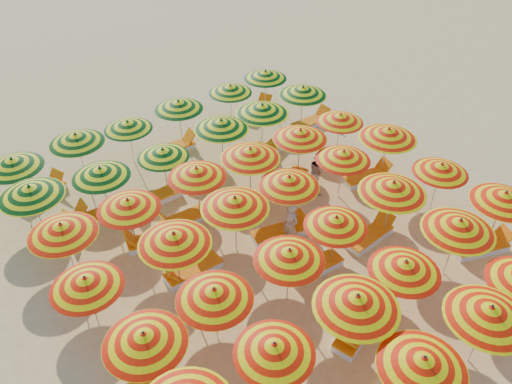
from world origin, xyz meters
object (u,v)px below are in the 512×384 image
(umbrella_3, at_px, (490,312))
(umbrella_15, at_px, (336,221))
(umbrella_25, at_px, (128,204))
(umbrella_20, at_px, (235,203))
(umbrella_12, at_px, (144,338))
(umbrella_31, at_px, (101,172))
(umbrella_30, at_px, (30,191))
(lounger_21, at_px, (175,147))
(umbrella_35, at_px, (303,91))
(lounger_20, at_px, (43,193))
(umbrella_37, at_px, (76,138))
(lounger_14, at_px, (289,181))
(umbrella_39, at_px, (179,105))
(lounger_13, at_px, (185,219))
(lounger_15, at_px, (63,224))
(umbrella_28, at_px, (300,134))
(umbrella_27, at_px, (250,153))
(umbrella_40, at_px, (230,89))
(umbrella_22, at_px, (343,155))
(umbrella_29, at_px, (340,118))
(lounger_19, at_px, (311,122))
(umbrella_17, at_px, (441,168))
(lounger_18, at_px, (275,145))
(umbrella_13, at_px, (214,294))
(umbrella_34, at_px, (262,109))
(lounger_17, at_px, (156,198))
(lounger_11, at_px, (367,177))
(umbrella_14, at_px, (289,255))
(lounger_5, at_px, (481,247))
(lounger_7, at_px, (314,267))
(umbrella_16, at_px, (393,187))
(umbrella_8, at_px, (357,301))
(umbrella_32, at_px, (163,153))
(lounger_4, at_px, (356,331))
(umbrella_10, at_px, (459,225))
(umbrella_11, at_px, (505,197))
(umbrella_26, at_px, (197,173))
(lounger_12, at_px, (153,239))
(umbrella_9, at_px, (405,266))
(umbrella_18, at_px, (86,282))
(umbrella_33, at_px, (221,124))
(lounger_10, at_px, (280,232))
(umbrella_23, at_px, (388,133))
(lounger_8, at_px, (370,236))
(beachgoer_a, at_px, (290,225))
(umbrella_38, at_px, (128,125))
(umbrella_2, at_px, (423,363))
(umbrella_24, at_px, (62,229))

(umbrella_3, relative_size, umbrella_15, 1.35)
(umbrella_3, xyz_separation_m, umbrella_25, (-4.58, 8.61, -0.13))
(umbrella_20, bearing_deg, umbrella_12, -149.88)
(umbrella_31, bearing_deg, umbrella_3, -66.84)
(umbrella_30, bearing_deg, lounger_21, 17.01)
(umbrella_35, height_order, lounger_20, umbrella_35)
(umbrella_37, height_order, lounger_14, umbrella_37)
(umbrella_39, height_order, lounger_13, umbrella_39)
(lounger_15, bearing_deg, umbrella_12, -91.83)
(umbrella_28, height_order, lounger_14, umbrella_28)
(umbrella_27, xyz_separation_m, umbrella_40, (2.41, 4.48, -0.20))
(umbrella_22, distance_m, umbrella_29, 2.62)
(lounger_19, bearing_deg, umbrella_17, -92.71)
(umbrella_3, distance_m, lounger_18, 10.70)
(umbrella_13, height_order, umbrella_20, umbrella_20)
(umbrella_31, xyz_separation_m, umbrella_34, (6.38, -0.13, 0.15))
(umbrella_20, height_order, lounger_17, umbrella_20)
(lounger_11, bearing_deg, umbrella_14, -144.40)
(umbrella_28, relative_size, lounger_5, 1.15)
(umbrella_37, xyz_separation_m, lounger_7, (3.43, -8.37, -1.62))
(umbrella_16, height_order, umbrella_22, umbrella_16)
(lounger_21, bearing_deg, umbrella_17, -51.47)
(umbrella_8, height_order, lounger_19, umbrella_8)
(umbrella_20, relative_size, lounger_7, 1.19)
(umbrella_32, height_order, lounger_4, umbrella_32)
(umbrella_10, height_order, umbrella_16, umbrella_16)
(umbrella_11, distance_m, umbrella_15, 5.10)
(umbrella_16, distance_m, umbrella_26, 5.98)
(lounger_18, bearing_deg, umbrella_29, 110.22)
(umbrella_22, distance_m, lounger_12, 6.69)
(umbrella_28, distance_m, lounger_11, 3.01)
(umbrella_9, bearing_deg, umbrella_18, 145.68)
(umbrella_13, height_order, umbrella_31, umbrella_13)
(umbrella_20, distance_m, lounger_11, 6.11)
(umbrella_26, bearing_deg, umbrella_29, -2.03)
(lounger_14, bearing_deg, lounger_11, 131.22)
(umbrella_33, bearing_deg, umbrella_3, -90.08)
(lounger_5, relative_size, lounger_18, 1.00)
(umbrella_26, distance_m, lounger_10, 3.21)
(umbrella_23, distance_m, lounger_12, 8.65)
(umbrella_22, relative_size, umbrella_34, 0.95)
(umbrella_34, xyz_separation_m, lounger_8, (-0.48, -6.05, -1.71))
(umbrella_22, height_order, umbrella_34, umbrella_34)
(umbrella_18, distance_m, lounger_13, 4.72)
(umbrella_12, bearing_deg, umbrella_9, -18.59)
(umbrella_34, bearing_deg, umbrella_23, -60.43)
(umbrella_30, xyz_separation_m, beachgoer_a, (5.85, -5.02, -1.02))
(umbrella_29, relative_size, umbrella_38, 0.85)
(umbrella_33, bearing_deg, umbrella_2, -101.89)
(umbrella_2, xyz_separation_m, umbrella_24, (-4.33, 8.55, 0.00))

